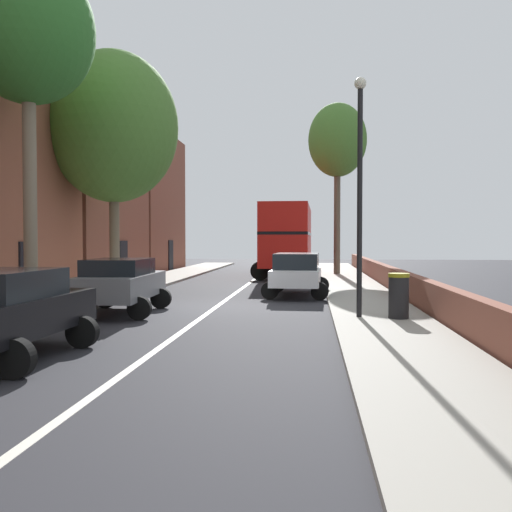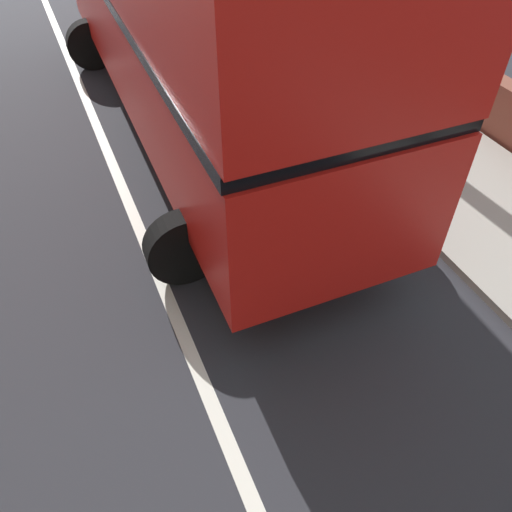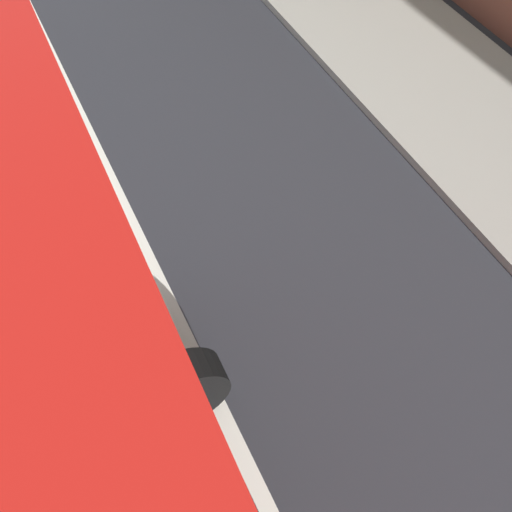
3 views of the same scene
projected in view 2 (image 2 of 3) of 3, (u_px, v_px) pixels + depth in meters
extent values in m
cube|color=red|center=(192.00, 45.00, 8.16)|extent=(2.67, 10.10, 1.70)
cylinder|color=black|center=(91.00, 45.00, 10.80)|extent=(1.01, 0.32, 1.00)
cylinder|color=black|center=(205.00, 27.00, 11.50)|extent=(1.01, 0.32, 1.00)
cylinder|color=black|center=(185.00, 247.00, 6.29)|extent=(1.01, 0.32, 1.00)
cylinder|color=black|center=(362.00, 198.00, 6.99)|extent=(1.01, 0.32, 1.00)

